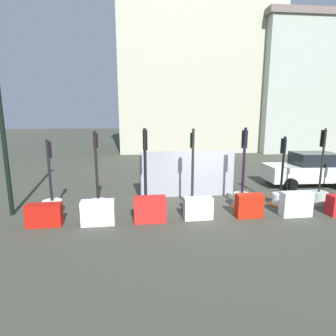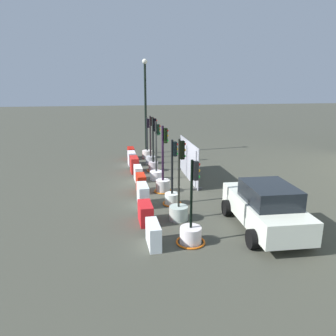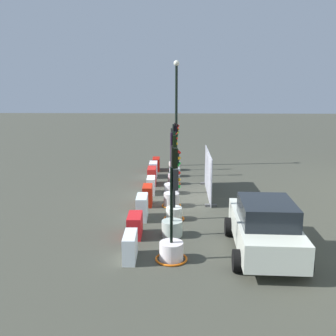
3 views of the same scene
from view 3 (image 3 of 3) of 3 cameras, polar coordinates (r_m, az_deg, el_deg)
The scene contains 20 objects.
ground_plane at distance 17.47m, azimuth 0.81°, elevation -4.72°, with size 120.00×120.00×0.00m, color #3E3F35.
traffic_light_0 at distance 23.48m, azimuth 1.00°, elevation 0.81°, with size 0.70×0.70×2.81m.
traffic_light_1 at distance 21.82m, azimuth 1.05°, elevation 0.23°, with size 0.63×0.63×3.10m.
traffic_light_2 at distance 20.04m, azimuth 0.84°, elevation -0.70°, with size 0.78×0.78×3.19m.
traffic_light_3 at distance 18.30m, azimuth 0.56°, elevation -2.23°, with size 0.70×0.70×3.17m.
traffic_light_4 at distance 16.33m, azimuth 0.56°, elevation -3.86°, with size 0.84×0.84×3.19m.
traffic_light_5 at distance 14.73m, azimuth 0.95°, elevation -6.01°, with size 0.82×0.82×2.83m.
traffic_light_6 at distance 13.17m, azimuth 0.64°, elevation -8.11°, with size 0.72×0.72×3.14m.
traffic_light_7 at distance 11.44m, azimuth 0.54°, elevation -11.79°, with size 0.96×0.96×2.81m.
construction_barrier_0 at distance 23.47m, azimuth -1.79°, elevation 0.57°, with size 1.15×0.45×0.77m.
construction_barrier_1 at distance 21.73m, azimuth -2.23°, elevation -0.24°, with size 1.12×0.48×0.85m.
construction_barrier_2 at distance 20.01m, azimuth -2.44°, elevation -1.22°, with size 1.12×0.48×0.91m.
construction_barrier_3 at distance 18.35m, azimuth -2.57°, elevation -2.63°, with size 1.03×0.42×0.79m.
construction_barrier_4 at distance 16.54m, azimuth -3.10°, elevation -4.13°, with size 0.98×0.43×0.87m.
construction_barrier_5 at distance 14.87m, azimuth -3.92°, elevation -5.91°, with size 1.13×0.45×0.92m.
construction_barrier_6 at distance 13.23m, azimuth -5.00°, elevation -8.59°, with size 1.08×0.51×0.76m.
construction_barrier_7 at distance 11.55m, azimuth -5.71°, elevation -11.68°, with size 1.10×0.40×0.79m.
car_white_van at distance 12.07m, azimuth 14.29°, elevation -8.56°, with size 4.31×2.24×1.74m.
street_lamp_post at distance 24.56m, azimuth 1.26°, elevation 9.37°, with size 0.36×0.36×6.70m.
site_fence_panel at distance 18.13m, azimuth 6.05°, elevation -0.91°, with size 4.28×0.50×2.08m.
Camera 3 is at (16.73, 0.31, 5.01)m, focal length 40.57 mm.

